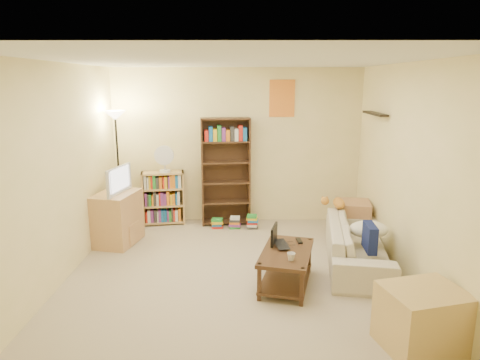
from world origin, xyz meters
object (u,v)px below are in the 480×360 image
object	(u,v)px
tv_stand	(117,218)
tall_bookshelf	(226,169)
sofa	(357,244)
television	(115,180)
floor_lamp	(116,136)
coffee_table	(286,263)
desk_fan	(164,158)
end_cabinet	(422,319)
short_bookshelf	(163,198)
tabby_cat	(336,203)
side_table	(352,220)
laptop	(286,245)
mug	(291,257)

from	to	relation	value
tv_stand	tall_bookshelf	distance (m)	1.84
sofa	television	world-z (taller)	television
sofa	floor_lamp	size ratio (longest dim) A/B	1.03
coffee_table	tall_bookshelf	xyz separation A→B (m)	(-0.76, 2.19, 0.64)
desk_fan	end_cabinet	bearing A→B (deg)	-49.84
tall_bookshelf	tv_stand	bearing A→B (deg)	-156.36
tv_stand	short_bookshelf	size ratio (longest dim) A/B	0.86
tall_bookshelf	tabby_cat	bearing A→B (deg)	-34.65
sofa	side_table	size ratio (longest dim) A/B	3.43
laptop	coffee_table	bearing A→B (deg)	170.61
sofa	television	bearing A→B (deg)	86.57
coffee_table	side_table	size ratio (longest dim) A/B	1.88
television	desk_fan	world-z (taller)	desk_fan
mug	end_cabinet	distance (m)	1.39
tall_bookshelf	end_cabinet	xyz separation A→B (m)	(1.83, -3.35, -0.64)
laptop	mug	world-z (taller)	mug
floor_lamp	side_table	distance (m)	3.74
mug	end_cabinet	size ratio (longest dim) A/B	0.15
floor_lamp	end_cabinet	distance (m)	4.75
tabby_cat	coffee_table	xyz separation A→B (m)	(-0.84, -1.33, -0.33)
side_table	tabby_cat	bearing A→B (deg)	-144.82
short_bookshelf	floor_lamp	bearing A→B (deg)	-162.05
coffee_table	end_cabinet	size ratio (longest dim) A/B	1.60
television	mug	bearing A→B (deg)	-112.41
tabby_cat	end_cabinet	distance (m)	2.52
tall_bookshelf	floor_lamp	world-z (taller)	floor_lamp
laptop	tv_stand	bearing A→B (deg)	55.27
sofa	desk_fan	world-z (taller)	desk_fan
mug	tall_bookshelf	distance (m)	2.61
desk_fan	tall_bookshelf	bearing A→B (deg)	2.58
television	floor_lamp	size ratio (longest dim) A/B	0.36
tabby_cat	short_bookshelf	xyz separation A→B (m)	(-2.62, 0.86, -0.17)
tabby_cat	desk_fan	world-z (taller)	desk_fan
sofa	mug	bearing A→B (deg)	141.37
tabby_cat	short_bookshelf	world-z (taller)	short_bookshelf
tv_stand	tall_bookshelf	bearing A→B (deg)	41.86
coffee_table	desk_fan	xyz separation A→B (m)	(-1.73, 2.14, 0.83)
laptop	television	world-z (taller)	television
laptop	end_cabinet	size ratio (longest dim) A/B	0.56
side_table	sofa	bearing A→B (deg)	-100.28
tabby_cat	desk_fan	bearing A→B (deg)	162.31
coffee_table	desk_fan	distance (m)	2.88
coffee_table	end_cabinet	world-z (taller)	end_cabinet
end_cabinet	mug	bearing A→B (deg)	139.18
tall_bookshelf	desk_fan	distance (m)	0.99
side_table	desk_fan	bearing A→B (deg)	167.93
short_bookshelf	desk_fan	distance (m)	0.67
short_bookshelf	side_table	world-z (taller)	short_bookshelf
tabby_cat	mug	size ratio (longest dim) A/B	4.22
short_bookshelf	desk_fan	world-z (taller)	desk_fan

